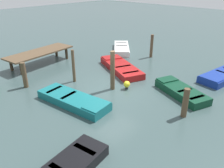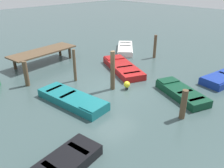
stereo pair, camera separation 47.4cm
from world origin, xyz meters
name	(u,v)px [view 1 (the left image)]	position (x,y,z in m)	size (l,w,h in m)	color
ground_plane	(112,90)	(0.00, 0.00, 0.00)	(80.00, 80.00, 0.00)	#384C4C
dock_segment	(40,53)	(-0.49, 6.54, 0.83)	(5.02, 2.21, 0.95)	brown
rowboat_teal	(74,100)	(-2.44, 0.30, 0.22)	(1.75, 4.00, 0.46)	#14666B
rowboat_red	(121,67)	(2.57, 1.61, 0.22)	(2.94, 4.30, 0.46)	maroon
rowboat_dark_green	(181,91)	(2.07, -3.09, 0.22)	(2.22, 3.33, 0.46)	#0C3823
rowboat_white	(122,48)	(5.97, 4.49, 0.22)	(3.55, 3.38, 0.46)	silver
rowboat_blue	(221,76)	(5.58, -3.91, 0.22)	(3.34, 1.83, 0.46)	navy
mooring_piling_far_right	(113,71)	(0.09, 0.04, 1.10)	(0.25, 0.25, 2.20)	brown
mooring_piling_near_left	(152,46)	(6.28, 1.71, 0.89)	(0.22, 0.22, 1.77)	brown
mooring_piling_far_left	(73,66)	(-0.72, 2.42, 0.98)	(0.17, 0.17, 1.96)	brown
mooring_piling_center	(185,103)	(0.25, -4.19, 0.69)	(0.26, 0.26, 1.38)	brown
mooring_piling_mid_right	(24,75)	(-3.10, 3.80, 0.74)	(0.26, 0.26, 1.48)	brown
marker_buoy	(127,84)	(0.63, -0.54, 0.29)	(0.36, 0.36, 0.48)	#262626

